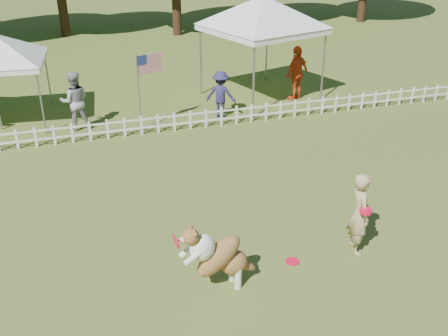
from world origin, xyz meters
name	(u,v)px	position (x,y,z in m)	size (l,w,h in m)	color
ground	(268,264)	(0.00, 0.00, 0.00)	(120.00, 120.00, 0.00)	#3C531A
picket_fence	(182,121)	(0.00, 7.00, 0.30)	(22.00, 0.08, 0.60)	white
handler	(360,213)	(1.79, -0.09, 0.84)	(0.61, 0.40, 1.67)	tan
dog	(220,256)	(-1.06, -0.38, 0.70)	(1.35, 0.45, 1.39)	brown
frisbee_on_turf	(292,261)	(0.46, -0.08, 0.01)	(0.26, 0.26, 0.02)	#F10E33
canopy_tent_left	(1,81)	(-5.13, 9.26, 1.38)	(2.67, 2.67, 2.76)	white
canopy_tent_right	(261,49)	(3.43, 9.29, 1.73)	(3.35, 3.35, 3.47)	white
flag_pole	(139,94)	(-1.21, 7.28, 1.17)	(0.90, 0.09, 2.35)	gray
spectator_a	(75,101)	(-3.05, 8.07, 0.89)	(0.87, 0.68, 1.79)	#939398
spectator_b	(221,94)	(1.47, 7.76, 0.76)	(0.98, 0.56, 1.52)	#27234C
spectator_c	(297,73)	(4.55, 8.66, 0.96)	(1.12, 0.47, 1.91)	red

